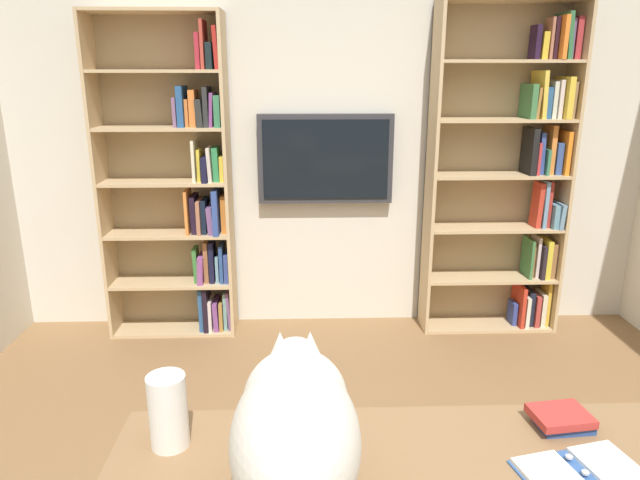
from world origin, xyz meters
TOP-DOWN VIEW (x-y plane):
  - wall_back at (0.00, -2.23)m, footprint 4.52×0.06m
  - bookshelf_left at (-1.24, -2.06)m, footprint 0.94×0.28m
  - bookshelf_right at (1.02, -2.06)m, footprint 0.86×0.28m
  - wall_mounted_tv at (0.05, -2.15)m, footprint 0.92×0.07m
  - cat at (0.23, 0.51)m, footprint 0.32×0.61m
  - open_binder at (-0.54, 0.48)m, footprint 0.37×0.29m
  - paper_towel_roll at (0.59, 0.30)m, footprint 0.11×0.11m
  - desk_book_stack at (-0.57, 0.26)m, footprint 0.18×0.15m

SIDE VIEW (x-z plane):
  - open_binder at x=-0.54m, z-range 0.73..0.76m
  - desk_book_stack at x=-0.57m, z-range 0.74..0.79m
  - paper_towel_roll at x=0.59m, z-range 0.74..0.96m
  - cat at x=0.23m, z-range 0.74..1.13m
  - bookshelf_right at x=1.02m, z-range -0.04..2.10m
  - bookshelf_left at x=-1.24m, z-range 0.00..2.22m
  - wall_mounted_tv at x=0.05m, z-range 0.90..1.51m
  - wall_back at x=0.00m, z-range 0.00..2.70m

